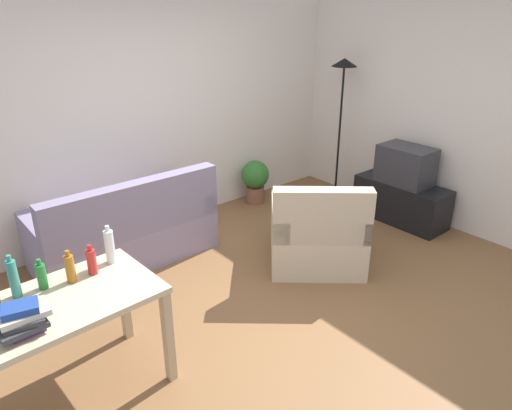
# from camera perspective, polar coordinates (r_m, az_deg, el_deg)

# --- Properties ---
(ground_plane) EXTENTS (5.20, 4.40, 0.02)m
(ground_plane) POSITION_cam_1_polar(r_m,az_deg,el_deg) (4.24, 3.38, -11.92)
(ground_plane) COLOR brown
(wall_rear) EXTENTS (5.20, 0.10, 2.70)m
(wall_rear) POSITION_cam_1_polar(r_m,az_deg,el_deg) (5.38, -12.81, 11.20)
(wall_rear) COLOR silver
(wall_rear) RESTS_ON ground_plane
(wall_right) EXTENTS (0.10, 4.40, 2.70)m
(wall_right) POSITION_cam_1_polar(r_m,az_deg,el_deg) (5.69, 23.56, 10.52)
(wall_right) COLOR beige
(wall_right) RESTS_ON ground_plane
(couch) EXTENTS (1.75, 0.84, 0.92)m
(couch) POSITION_cam_1_polar(r_m,az_deg,el_deg) (4.90, -15.48, -3.23)
(couch) COLOR gray
(couch) RESTS_ON ground_plane
(tv_stand) EXTENTS (0.44, 1.10, 0.48)m
(tv_stand) POSITION_cam_1_polar(r_m,az_deg,el_deg) (5.88, 17.19, 0.40)
(tv_stand) COLOR black
(tv_stand) RESTS_ON ground_plane
(tv) EXTENTS (0.41, 0.60, 0.44)m
(tv) POSITION_cam_1_polar(r_m,az_deg,el_deg) (5.73, 17.75, 4.64)
(tv) COLOR #2D2D33
(tv) RESTS_ON tv_stand
(torchiere_lamp) EXTENTS (0.32, 0.32, 1.81)m
(torchiere_lamp) POSITION_cam_1_polar(r_m,az_deg,el_deg) (6.13, 10.46, 13.47)
(torchiere_lamp) COLOR black
(torchiere_lamp) RESTS_ON ground_plane
(desk) EXTENTS (1.23, 0.76, 0.76)m
(desk) POSITION_cam_1_polar(r_m,az_deg,el_deg) (3.23, -22.63, -12.27)
(desk) COLOR #C6B28E
(desk) RESTS_ON ground_plane
(potted_plant) EXTENTS (0.36, 0.36, 0.57)m
(potted_plant) POSITION_cam_1_polar(r_m,az_deg,el_deg) (6.09, -0.10, 3.21)
(potted_plant) COLOR brown
(potted_plant) RESTS_ON ground_plane
(armchair) EXTENTS (1.23, 1.22, 0.92)m
(armchair) POSITION_cam_1_polar(r_m,az_deg,el_deg) (4.68, 7.45, -3.67)
(armchair) COLOR beige
(armchair) RESTS_ON ground_plane
(bottle_tall) EXTENTS (0.06, 0.06, 0.29)m
(bottle_tall) POSITION_cam_1_polar(r_m,az_deg,el_deg) (3.26, -27.37, -7.92)
(bottle_tall) COLOR teal
(bottle_tall) RESTS_ON desk
(bottle_green) EXTENTS (0.06, 0.06, 0.21)m
(bottle_green) POSITION_cam_1_polar(r_m,az_deg,el_deg) (3.29, -24.60, -7.85)
(bottle_green) COLOR #1E722D
(bottle_green) RESTS_ON desk
(bottle_amber) EXTENTS (0.06, 0.06, 0.23)m
(bottle_amber) POSITION_cam_1_polar(r_m,az_deg,el_deg) (3.29, -21.66, -7.16)
(bottle_amber) COLOR #9E6019
(bottle_amber) RESTS_ON desk
(bottle_red) EXTENTS (0.06, 0.06, 0.22)m
(bottle_red) POSITION_cam_1_polar(r_m,az_deg,el_deg) (3.33, -19.35, -6.49)
(bottle_red) COLOR #AD2323
(bottle_red) RESTS_ON desk
(bottle_clear) EXTENTS (0.07, 0.07, 0.28)m
(bottle_clear) POSITION_cam_1_polar(r_m,az_deg,el_deg) (3.42, -17.36, -4.80)
(bottle_clear) COLOR silver
(bottle_clear) RESTS_ON desk
(book_stack) EXTENTS (0.28, 0.20, 0.17)m
(book_stack) POSITION_cam_1_polar(r_m,az_deg,el_deg) (2.93, -26.44, -12.40)
(book_stack) COLOR #593372
(book_stack) RESTS_ON desk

